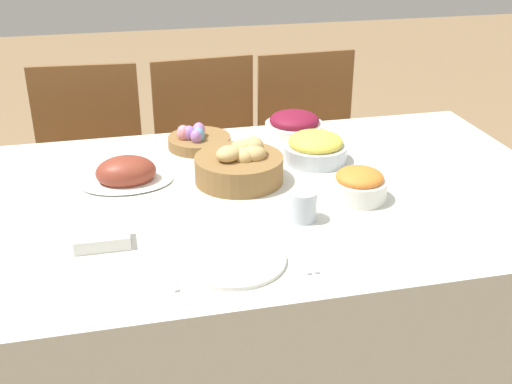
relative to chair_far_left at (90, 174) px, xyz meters
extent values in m
cube|color=silver|center=(0.47, -0.86, -0.11)|extent=(1.75, 1.04, 0.76)
cylinder|color=brown|center=(-0.21, -0.26, -0.27)|extent=(0.03, 0.03, 0.43)
cylinder|color=brown|center=(0.17, -0.29, -0.27)|extent=(0.03, 0.03, 0.43)
cylinder|color=brown|center=(-0.18, 0.13, -0.27)|extent=(0.03, 0.03, 0.43)
cylinder|color=brown|center=(0.20, 0.10, -0.27)|extent=(0.03, 0.03, 0.43)
cube|color=brown|center=(-0.01, -0.08, -0.04)|extent=(0.45, 0.45, 0.02)
cube|color=brown|center=(0.01, 0.12, 0.19)|extent=(0.42, 0.05, 0.44)
cylinder|color=brown|center=(0.32, -0.28, -0.27)|extent=(0.03, 0.03, 0.43)
cylinder|color=brown|center=(0.70, -0.26, -0.27)|extent=(0.03, 0.03, 0.43)
cylinder|color=brown|center=(0.29, 0.10, -0.27)|extent=(0.03, 0.03, 0.43)
cylinder|color=brown|center=(0.68, 0.13, -0.27)|extent=(0.03, 0.03, 0.43)
cube|color=brown|center=(0.50, -0.08, -0.04)|extent=(0.45, 0.45, 0.02)
cube|color=brown|center=(0.48, 0.12, 0.19)|extent=(0.42, 0.05, 0.44)
cylinder|color=brown|center=(0.74, -0.28, -0.27)|extent=(0.03, 0.03, 0.43)
cylinder|color=brown|center=(1.13, -0.26, -0.27)|extent=(0.03, 0.03, 0.43)
cylinder|color=brown|center=(0.73, 0.11, -0.27)|extent=(0.03, 0.03, 0.43)
cylinder|color=brown|center=(1.12, 0.12, -0.27)|extent=(0.03, 0.03, 0.43)
cube|color=brown|center=(0.93, -0.08, -0.04)|extent=(0.43, 0.43, 0.02)
cube|color=brown|center=(0.92, 0.12, 0.19)|extent=(0.42, 0.03, 0.44)
cylinder|color=olive|center=(0.45, -0.78, 0.31)|extent=(0.25, 0.25, 0.07)
ellipsoid|color=tan|center=(0.46, -0.79, 0.35)|extent=(0.06, 0.07, 0.05)
ellipsoid|color=tan|center=(0.49, -0.79, 0.36)|extent=(0.08, 0.08, 0.05)
ellipsoid|color=tan|center=(0.49, -0.77, 0.37)|extent=(0.08, 0.08, 0.06)
ellipsoid|color=tan|center=(0.46, -0.76, 0.36)|extent=(0.09, 0.09, 0.06)
ellipsoid|color=tan|center=(0.41, -0.79, 0.37)|extent=(0.09, 0.09, 0.05)
cylinder|color=olive|center=(0.38, -0.49, 0.29)|extent=(0.20, 0.20, 0.03)
ellipsoid|color=#B27AD1|center=(0.37, -0.50, 0.32)|extent=(0.04, 0.04, 0.05)
ellipsoid|color=#F4D151|center=(0.38, -0.49, 0.32)|extent=(0.04, 0.04, 0.05)
ellipsoid|color=#B27AD1|center=(0.36, -0.53, 0.32)|extent=(0.04, 0.04, 0.05)
ellipsoid|color=pink|center=(0.32, -0.50, 0.33)|extent=(0.04, 0.04, 0.05)
ellipsoid|color=#B27AD1|center=(0.34, -0.50, 0.33)|extent=(0.04, 0.04, 0.05)
ellipsoid|color=#B27AD1|center=(0.38, -0.48, 0.33)|extent=(0.04, 0.04, 0.05)
ellipsoid|color=#60B2E0|center=(0.37, -0.53, 0.33)|extent=(0.04, 0.04, 0.05)
ellipsoid|color=white|center=(0.14, -0.72, 0.28)|extent=(0.26, 0.18, 0.01)
ellipsoid|color=brown|center=(0.14, -0.72, 0.31)|extent=(0.17, 0.13, 0.09)
cylinder|color=white|center=(0.70, -0.47, 0.30)|extent=(0.19, 0.19, 0.05)
ellipsoid|color=maroon|center=(0.70, -0.47, 0.33)|extent=(0.17, 0.17, 0.06)
cylinder|color=white|center=(0.74, -0.96, 0.30)|extent=(0.15, 0.15, 0.06)
ellipsoid|color=orange|center=(0.74, -0.96, 0.34)|extent=(0.13, 0.13, 0.05)
cylinder|color=silver|center=(0.70, -0.68, 0.30)|extent=(0.20, 0.20, 0.05)
ellipsoid|color=#F4DB4C|center=(0.70, -0.68, 0.33)|extent=(0.17, 0.17, 0.06)
cylinder|color=white|center=(0.35, -1.20, 0.28)|extent=(0.24, 0.24, 0.01)
cube|color=#B7B7BC|center=(0.20, -1.20, 0.28)|extent=(0.02, 0.18, 0.00)
cube|color=#B7B7BC|center=(0.49, -1.20, 0.28)|extent=(0.02, 0.18, 0.00)
cube|color=#B7B7BC|center=(0.52, -1.20, 0.28)|extent=(0.02, 0.18, 0.00)
cylinder|color=silver|center=(0.56, -1.04, 0.31)|extent=(0.07, 0.07, 0.08)
cube|color=white|center=(0.06, -1.06, 0.29)|extent=(0.13, 0.08, 0.03)
camera|label=1|loc=(0.12, -2.40, 1.04)|focal=45.00mm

